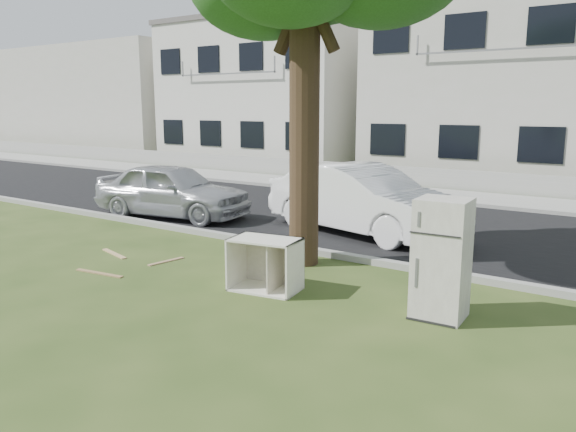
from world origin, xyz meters
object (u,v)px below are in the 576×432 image
Objects in this scene: cabinet at (265,264)px; fridge at (442,259)px; car_left at (172,190)px; car_center at (362,200)px.

fridge is at bearing -0.49° from cabinet.
car_left is (-5.56, 3.41, 0.30)m from cabinet.
car_center reaches higher than cabinet.
cabinet is 0.22× the size of car_center.
fridge reaches higher than car_center.
car_left is (-8.22, 2.99, -0.11)m from fridge.
cabinet is 0.25× the size of car_left.
car_center is (-0.60, 4.47, 0.36)m from cabinet.
car_left is at bearing 139.11° from cabinet.
car_center reaches higher than car_left.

